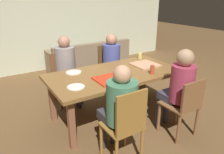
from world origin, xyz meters
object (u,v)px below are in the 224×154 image
chair_0 (109,66)px  chair_2 (65,76)px  dining_table (115,77)px  pizza_box_0 (109,79)px  chair_3 (126,125)px  chair_1 (184,106)px  drinking_glass_1 (152,70)px  person_0 (113,58)px  pizza_box_1 (145,65)px  person_2 (67,65)px  person_1 (179,85)px  drinking_glass_0 (140,56)px  plate_1 (74,72)px  couch (89,60)px  plate_0 (76,87)px  person_3 (119,105)px

chair_0 → chair_2: size_ratio=1.02×
dining_table → chair_0: chair_0 is taller
pizza_box_0 → chair_3: bearing=-107.6°
chair_1 → drinking_glass_1: (-0.05, 0.62, 0.35)m
chair_1 → pizza_box_0: size_ratio=2.28×
person_0 → pizza_box_1: 0.83m
chair_2 → person_2: size_ratio=0.73×
person_1 → drinking_glass_0: person_1 is taller
person_2 → plate_1: 0.48m
pizza_box_0 → plate_1: pizza_box_0 is taller
couch → plate_1: bearing=-122.0°
plate_0 → drinking_glass_0: drinking_glass_0 is taller
person_0 → drinking_glass_1: person_0 is taller
drinking_glass_1 → chair_3: bearing=-146.0°
pizza_box_1 → drinking_glass_1: size_ratio=2.90×
chair_2 → dining_table: bearing=-62.7°
couch → person_2: bearing=-128.2°
person_0 → couch: 1.46m
person_0 → person_2: size_ratio=0.95×
person_1 → plate_0: person_1 is taller
chair_1 → chair_2: chair_2 is taller
person_1 → couch: size_ratio=0.61×
person_3 → drinking_glass_0: 1.80m
chair_1 → chair_0: bearing=90.0°
person_1 → drinking_glass_0: (0.32, 1.24, 0.08)m
plate_1 → chair_2: bearing=83.9°
plate_1 → drinking_glass_0: size_ratio=2.12×
person_1 → drinking_glass_1: size_ratio=8.97×
couch → person_0: bearing=-96.1°
person_2 → drinking_glass_0: 1.37m
person_0 → person_2: person_2 is taller
drinking_glass_0 → person_0: bearing=125.7°
person_3 → dining_table: bearing=59.7°
dining_table → person_3: person_3 is taller
chair_0 → pizza_box_1: (0.14, -0.95, 0.27)m
person_2 → pizza_box_0: bearing=-76.9°
person_1 → pizza_box_1: (0.14, 0.87, 0.03)m
dining_table → person_1: bearing=-59.8°
person_2 → pizza_box_0: (0.24, -1.03, 0.04)m
drinking_glass_0 → dining_table: bearing=-153.8°
plate_1 → person_3: bearing=-86.8°
chair_2 → drinking_glass_0: size_ratio=8.07×
chair_1 → drinking_glass_1: size_ratio=6.29×
chair_2 → plate_1: 0.67m
chair_0 → chair_3: 2.19m
chair_1 → pizza_box_0: bearing=134.4°
chair_0 → person_3: 2.08m
pizza_box_1 → couch: couch is taller
chair_1 → pizza_box_0: (-0.74, 0.75, 0.29)m
dining_table → couch: 2.36m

